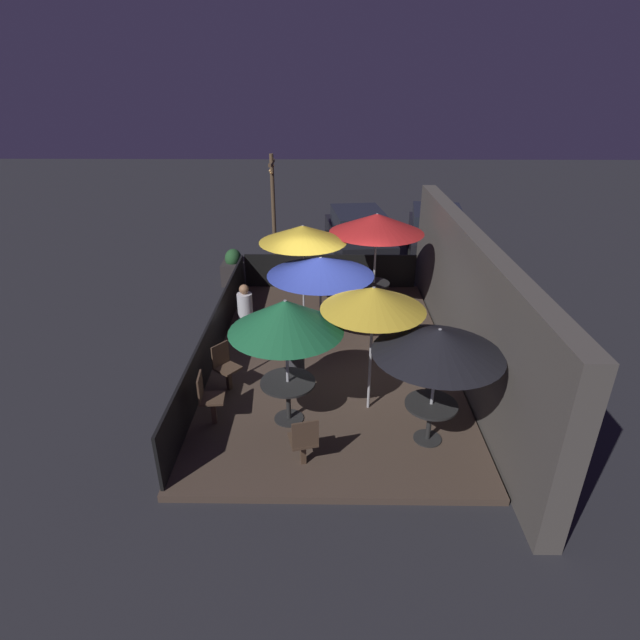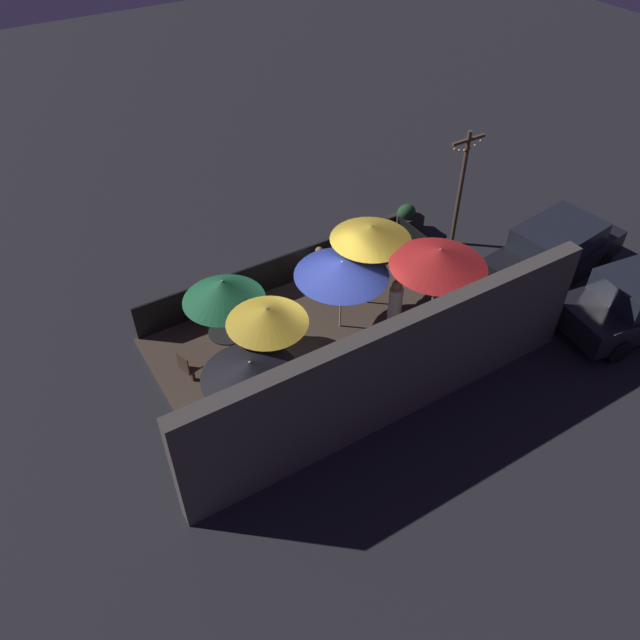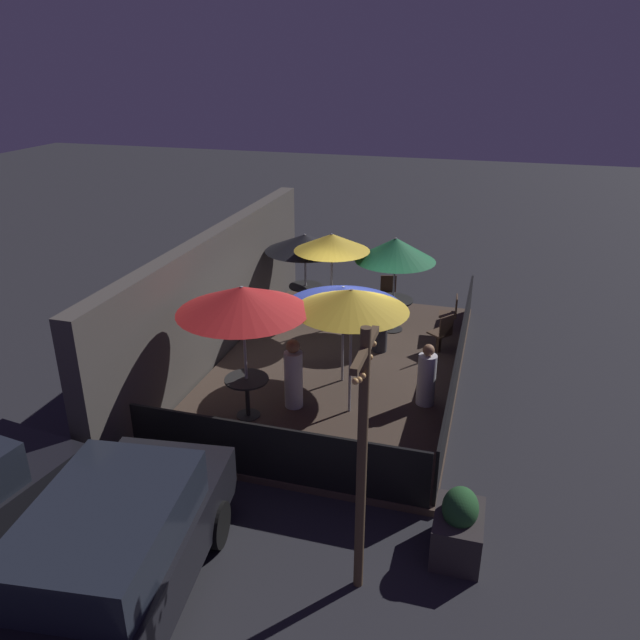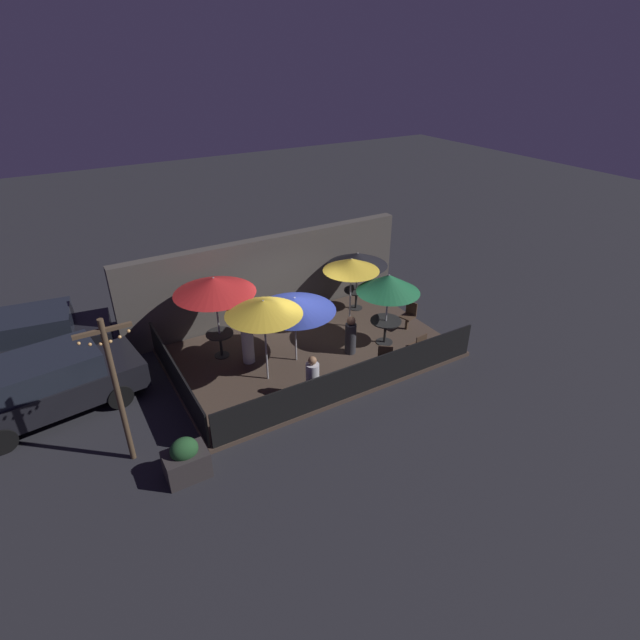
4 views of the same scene
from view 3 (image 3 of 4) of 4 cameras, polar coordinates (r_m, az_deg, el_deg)
The scene contains 23 objects.
ground_plane at distance 13.25m, azimuth 1.69°, elevation -4.67°, with size 60.00×60.00×0.00m, color #26262B.
patio_deck at distance 13.22m, azimuth 1.69°, elevation -4.44°, with size 8.04×4.99×0.12m.
building_wall at distance 13.53m, azimuth -9.47°, elevation 2.18°, with size 9.64×0.36×2.82m.
fence_front at distance 12.66m, azimuth 12.53°, elevation -3.61°, with size 7.84×0.05×0.95m.
fence_side_left at distance 9.69m, azimuth -4.33°, elevation -12.08°, with size 0.05×4.79×0.95m.
patio_umbrella_0 at distance 10.54m, azimuth -7.12°, elevation 1.88°, with size 2.27×2.27×2.50m.
patio_umbrella_1 at distance 14.31m, azimuth 6.93°, elevation 6.41°, with size 1.85×1.85×2.25m.
patio_umbrella_2 at distance 15.35m, azimuth -1.37°, elevation 7.09°, with size 2.00×2.00×2.03m.
patio_umbrella_3 at distance 11.87m, azimuth 2.16°, elevation 2.20°, with size 2.26×2.26×2.01m.
patio_umbrella_4 at distance 10.65m, azimuth 2.90°, elevation 1.83°, with size 2.00×2.00×2.39m.
patio_umbrella_5 at distance 14.21m, azimuth 1.10°, elevation 7.10°, with size 1.74×1.74×2.33m.
dining_table_0 at distance 11.25m, azimuth -6.70°, elevation -6.07°, with size 0.79×0.79×0.76m.
dining_table_1 at distance 14.76m, azimuth 6.68°, elevation 1.32°, with size 0.93×0.93×0.77m.
dining_table_2 at distance 15.74m, azimuth -1.32°, elevation 2.67°, with size 0.84×0.84×0.70m.
patio_chair_0 at distance 14.77m, azimuth 11.85°, elevation 0.61°, with size 0.43×0.43×0.95m.
patio_chair_1 at distance 13.79m, azimuth 11.08°, elevation -1.12°, with size 0.56×0.56×0.91m.
patio_chair_2 at distance 15.93m, azimuth 6.27°, elevation 2.52°, with size 0.49×0.49×0.90m.
patron_0 at distance 11.47m, azimuth -2.44°, elevation -5.11°, with size 0.44×0.44×1.36m.
patron_1 at distance 13.68m, azimuth 5.53°, elevation -0.69°, with size 0.33×0.33×1.20m.
patron_2 at distance 11.74m, azimuth 9.72°, elevation -5.19°, with size 0.48×0.48×1.22m.
planter_box at distance 8.85m, azimuth 12.54°, elevation -17.92°, with size 0.91×0.64×1.01m.
light_post at distance 7.28m, azimuth 3.87°, elevation -11.94°, with size 1.10×0.12×3.55m.
parked_car_0 at distance 8.01m, azimuth -18.54°, elevation -20.07°, with size 4.44×2.21×1.62m.
Camera 3 is at (-11.36, -2.89, 6.17)m, focal length 35.00 mm.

